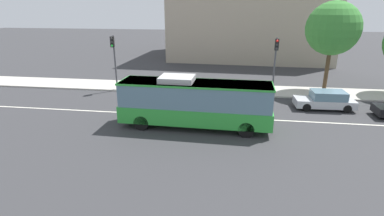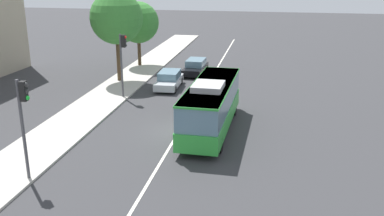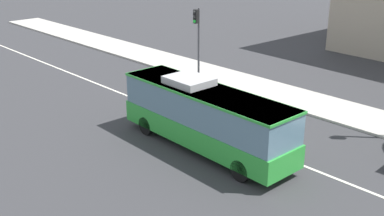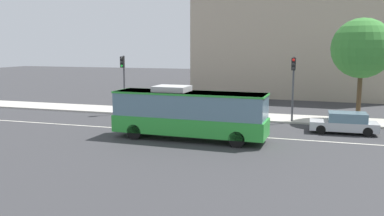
{
  "view_description": "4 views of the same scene",
  "coord_description": "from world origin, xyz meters",
  "views": [
    {
      "loc": [
        2.96,
        -20.5,
        7.83
      ],
      "look_at": [
        0.32,
        -1.93,
        1.31
      ],
      "focal_mm": 27.84,
      "sensor_mm": 36.0,
      "label": 1
    },
    {
      "loc": [
        -26.02,
        -5.72,
        10.24
      ],
      "look_at": [
        -0.38,
        -0.91,
        1.76
      ],
      "focal_mm": 40.95,
      "sensor_mm": 36.0,
      "label": 2
    },
    {
      "loc": [
        15.7,
        -17.31,
        10.25
      ],
      "look_at": [
        -0.86,
        -1.57,
        1.68
      ],
      "focal_mm": 44.38,
      "sensor_mm": 36.0,
      "label": 3
    },
    {
      "loc": [
        8.47,
        -26.67,
        5.97
      ],
      "look_at": [
        0.12,
        -0.09,
        1.78
      ],
      "focal_mm": 38.16,
      "sensor_mm": 36.0,
      "label": 4
    }
  ],
  "objects": [
    {
      "name": "ground_plane",
      "position": [
        0.0,
        0.0,
        0.0
      ],
      "size": [
        160.0,
        160.0,
        0.0
      ],
      "primitive_type": "plane",
      "color": "#333335"
    },
    {
      "name": "street_tree_kerbside_left",
      "position": [
        11.52,
        8.18,
        5.84
      ],
      "size": [
        4.72,
        4.72,
        8.23
      ],
      "color": "#4C3823",
      "rests_on": "ground_plane"
    },
    {
      "name": "traffic_light_mid_block",
      "position": [
        6.49,
        5.95,
        3.56
      ],
      "size": [
        0.32,
        0.62,
        5.2
      ],
      "rotation": [
        0.0,
        0.0,
        -1.58
      ],
      "color": "#47474C",
      "rests_on": "ground_plane"
    },
    {
      "name": "traffic_light_near_corner",
      "position": [
        -8.08,
        5.82,
        3.56
      ],
      "size": [
        0.33,
        0.62,
        5.2
      ],
      "rotation": [
        0.0,
        0.0,
        -1.55
      ],
      "color": "#47474C",
      "rests_on": "ground_plane"
    },
    {
      "name": "sidewalk_kerb",
      "position": [
        0.0,
        7.49,
        0.07
      ],
      "size": [
        80.0,
        3.73,
        0.14
      ],
      "primitive_type": "cube",
      "color": "#B2ADA3",
      "rests_on": "ground_plane"
    },
    {
      "name": "office_block_background",
      "position": [
        5.11,
        28.71,
        6.8
      ],
      "size": [
        23.59,
        17.87,
        13.6
      ],
      "rotation": [
        0.0,
        0.0,
        -0.05
      ],
      "color": "tan",
      "rests_on": "ground_plane"
    },
    {
      "name": "transit_bus",
      "position": [
        0.52,
        -1.99,
        1.81
      ],
      "size": [
        10.06,
        2.77,
        3.46
      ],
      "rotation": [
        0.0,
        0.0,
        -0.03
      ],
      "color": "green",
      "rests_on": "ground_plane"
    },
    {
      "name": "lane_centre_line",
      "position": [
        0.0,
        0.0,
        0.01
      ],
      "size": [
        76.0,
        0.16,
        0.01
      ],
      "primitive_type": "cube",
      "color": "silver",
      "rests_on": "ground_plane"
    },
    {
      "name": "sedan_silver",
      "position": [
        10.25,
        3.13,
        0.72
      ],
      "size": [
        4.55,
        1.93,
        1.46
      ],
      "rotation": [
        0.0,
        0.0,
        3.17
      ],
      "color": "#B7BABF",
      "rests_on": "ground_plane"
    }
  ]
}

